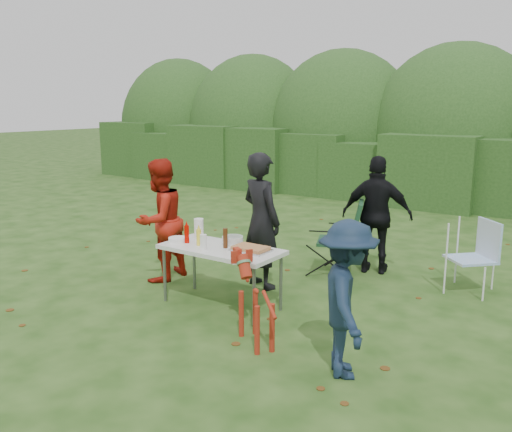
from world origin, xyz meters
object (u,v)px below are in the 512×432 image
Objects in this scene: lawn_chair at (471,256)px; person_cook at (261,221)px; folding_table at (221,252)px; beer_bottle at (225,238)px; camping_chair at (338,237)px; person_red_jacket at (160,220)px; child at (347,299)px; dog at (256,304)px; person_black_puffy at (377,215)px; paper_towel_roll at (199,229)px; mustard_bottle at (199,237)px; ketchup_bottle at (187,234)px.

person_cook is at bearing -14.84° from lawn_chair.
lawn_chair is (2.38, 1.38, -0.43)m from person_cook.
beer_bottle is (0.06, 0.01, 0.17)m from folding_table.
camping_chair is (0.59, 2.00, -0.14)m from folding_table.
person_red_jacket reaches higher than camping_chair.
beer_bottle is (-1.94, 0.72, 0.14)m from child.
dog is 3.23m from lawn_chair.
child is 6.03× the size of beer_bottle.
lawn_chair is 4.02× the size of beer_bottle.
dog is (-1.03, 0.06, -0.29)m from child.
person_black_puffy is at bearing -164.42° from camping_chair.
beer_bottle is (-0.96, -2.33, 0.00)m from person_black_puffy.
camping_chair is 1.12× the size of lawn_chair.
dog reaches higher than folding_table.
dog is at bearing -33.96° from folding_table.
beer_bottle is 0.59m from paper_towel_roll.
dog is (0.96, -0.65, -0.25)m from folding_table.
beer_bottle is (0.34, 0.09, 0.02)m from mustard_bottle.
person_cook is 2.56m from child.
person_red_jacket reaches higher than child.
dog is at bearing 140.41° from person_cook.
beer_bottle is (-0.53, -1.99, 0.32)m from camping_chair.
person_red_jacket is 3.10m from person_black_puffy.
person_black_puffy is 2.85m from ketchup_bottle.
camping_chair is at bearing -36.89° from lawn_chair.
camping_chair is (-0.38, 2.65, 0.11)m from dog.
person_black_puffy reaches higher than paper_towel_roll.
ketchup_bottle is (-0.20, 0.00, 0.01)m from mustard_bottle.
folding_table is 0.87× the size of person_black_puffy.
ketchup_bottle reaches higher than dog.
person_black_puffy is 3.20m from child.
child is at bearing 70.00° from person_red_jacket.
child is 5.56× the size of paper_towel_roll.
person_cook is at bearing 90.61° from folding_table.
child reaches higher than ketchup_bottle.
camping_chair is 5.42× the size of mustard_bottle.
person_cook is 9.11× the size of mustard_bottle.
camping_chair is 4.52× the size of beer_bottle.
paper_towel_roll is (-0.50, -0.69, -0.04)m from person_cook.
paper_towel_roll is at bearing 77.74° from person_red_jacket.
person_red_jacket is at bearing 40.51° from person_cook.
person_cook reaches higher than person_black_puffy.
lawn_chair is at bearing 114.71° from person_red_jacket.
mustard_bottle is at bearing -0.75° from ketchup_bottle.
folding_table is at bearing 8.31° from ketchup_bottle.
person_cook is 1.06× the size of person_black_puffy.
person_black_puffy is 8.57× the size of mustard_bottle.
camping_chair is at bearing 128.34° from person_red_jacket.
child reaches higher than lawn_chair.
dog is (2.30, -0.97, -0.42)m from person_red_jacket.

